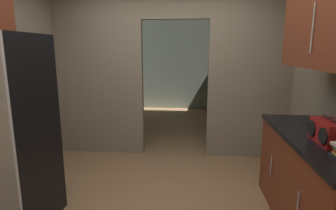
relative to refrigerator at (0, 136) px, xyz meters
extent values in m
plane|color=#93704C|center=(1.37, 0.36, -0.90)|extent=(20.00, 20.00, 0.00)
cube|color=gray|center=(0.26, 2.00, 0.44)|extent=(1.37, 0.12, 2.68)
cube|color=gray|center=(2.56, 2.00, 0.44)|extent=(1.22, 0.12, 2.68)
cube|color=gray|center=(1.37, 5.48, 0.44)|extent=(3.60, 0.10, 2.68)
cube|color=gray|center=(-0.38, 3.74, 0.44)|extent=(0.10, 3.48, 2.68)
cube|color=gray|center=(3.13, 3.74, 0.44)|extent=(0.10, 3.48, 2.68)
cube|color=black|center=(0.00, 0.02, 0.00)|extent=(0.77, 0.73, 1.79)
cube|color=maroon|center=(2.86, 0.17, -0.46)|extent=(0.59, 1.71, 0.86)
cube|color=black|center=(2.86, 0.17, -0.01)|extent=(0.63, 1.71, 0.04)
cylinder|color=#B7BABC|center=(2.55, -0.20, -0.42)|extent=(0.01, 0.01, 0.22)
cylinder|color=#B7BABC|center=(2.55, 0.55, -0.42)|extent=(0.01, 0.01, 0.22)
cube|color=maroon|center=(2.86, 0.17, 0.93)|extent=(0.34, 1.54, 0.66)
cylinder|color=#B7BABC|center=(2.68, 0.17, 0.93)|extent=(0.01, 0.01, 0.40)
cube|color=maroon|center=(2.83, 0.02, 0.10)|extent=(0.18, 0.35, 0.19)
cylinder|color=#262626|center=(2.83, 0.02, 0.22)|extent=(0.02, 0.24, 0.02)
cylinder|color=black|center=(2.74, -0.08, 0.10)|extent=(0.01, 0.13, 0.13)
cylinder|color=black|center=(2.74, 0.13, 0.10)|extent=(0.01, 0.13, 0.13)
camera|label=1|loc=(1.72, -2.22, 0.77)|focal=29.45mm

